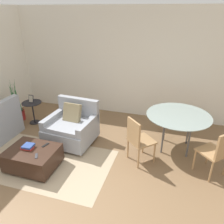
{
  "coord_description": "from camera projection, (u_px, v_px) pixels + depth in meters",
  "views": [
    {
      "loc": [
        1.49,
        -1.96,
        2.65
      ],
      "look_at": [
        0.32,
        1.88,
        0.75
      ],
      "focal_mm": 35.0,
      "sensor_mm": 36.0,
      "label": 1
    }
  ],
  "objects": [
    {
      "name": "dining_table",
      "position": [
        178.0,
        118.0,
        4.31
      ],
      "size": [
        1.26,
        1.26,
        0.77
      ],
      "color": "#8C9E99",
      "rests_on": "ground_plane"
    },
    {
      "name": "potted_plant",
      "position": [
        17.0,
        111.0,
        5.68
      ],
      "size": [
        0.35,
        0.35,
        1.11
      ],
      "color": "maroon",
      "rests_on": "ground_plane"
    },
    {
      "name": "tv_remote_secondary",
      "position": [
        45.0,
        145.0,
        4.0
      ],
      "size": [
        0.08,
        0.16,
        0.01
      ],
      "color": "black",
      "rests_on": "ottoman"
    },
    {
      "name": "book_stack",
      "position": [
        28.0,
        147.0,
        3.9
      ],
      "size": [
        0.21,
        0.19,
        0.07
      ],
      "color": "#B72D28",
      "rests_on": "ottoman"
    },
    {
      "name": "tv_remote_primary",
      "position": [
        36.0,
        156.0,
        3.71
      ],
      "size": [
        0.11,
        0.14,
        0.01
      ],
      "color": "#333338",
      "rests_on": "ottoman"
    },
    {
      "name": "side_table",
      "position": [
        33.0,
        108.0,
        5.45
      ],
      "size": [
        0.47,
        0.47,
        0.56
      ],
      "color": "black",
      "rests_on": "ground_plane"
    },
    {
      "name": "ottoman",
      "position": [
        33.0,
        157.0,
        3.96
      ],
      "size": [
        0.88,
        0.69,
        0.38
      ],
      "color": "#382319",
      "rests_on": "ground_plane"
    },
    {
      "name": "ground_plane",
      "position": [
        54.0,
        207.0,
        3.22
      ],
      "size": [
        20.0,
        20.0,
        0.0
      ],
      "primitive_type": "plane",
      "color": "brown"
    },
    {
      "name": "armchair",
      "position": [
        72.0,
        127.0,
        4.7
      ],
      "size": [
        1.03,
        0.96,
        0.9
      ],
      "color": "#999EA8",
      "rests_on": "ground_plane"
    },
    {
      "name": "wall_back",
      "position": [
        118.0,
        63.0,
        5.64
      ],
      "size": [
        12.0,
        0.06,
        2.75
      ],
      "color": "white",
      "rests_on": "ground_plane"
    },
    {
      "name": "dining_chair_near_left",
      "position": [
        138.0,
        138.0,
        3.98
      ],
      "size": [
        0.59,
        0.59,
        0.9
      ],
      "color": "tan",
      "rests_on": "ground_plane"
    },
    {
      "name": "area_rug",
      "position": [
        47.0,
        162.0,
        4.17
      ],
      "size": [
        2.44,
        1.48,
        0.01
      ],
      "color": "tan",
      "rests_on": "ground_plane"
    },
    {
      "name": "dining_chair_near_right",
      "position": [
        217.0,
        151.0,
        3.63
      ],
      "size": [
        0.59,
        0.59,
        0.9
      ],
      "color": "tan",
      "rests_on": "ground_plane"
    },
    {
      "name": "picture_frame",
      "position": [
        31.0,
        99.0,
        5.34
      ],
      "size": [
        0.13,
        0.07,
        0.19
      ],
      "color": "black",
      "rests_on": "side_table"
    }
  ]
}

